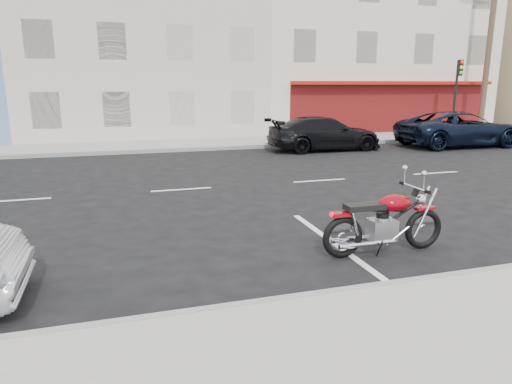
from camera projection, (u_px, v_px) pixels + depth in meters
ground at (253, 185)px, 12.68m from camera, size 120.00×120.00×0.00m
sidewalk_far at (83, 148)px, 19.36m from camera, size 80.00×3.40×0.15m
curb_far at (80, 154)px, 17.78m from camera, size 80.00×0.12×0.16m
bldg_cream at (139, 30)px, 25.98m from camera, size 12.00×12.00×11.50m
bldg_corner at (345, 28)px, 29.52m from camera, size 14.00×12.00×12.50m
utility_pole at (489, 45)px, 23.96m from camera, size 1.80×0.30×9.00m
traffic_light at (457, 88)px, 23.65m from camera, size 0.26×0.30×3.80m
fire_hydrant at (427, 127)px, 23.86m from camera, size 0.20×0.20×0.72m
motorcycle at (425, 220)px, 7.68m from camera, size 2.20×0.73×1.10m
suv_far at (459, 129)px, 20.39m from camera, size 5.63×2.69×1.55m
car_far at (324, 134)px, 19.21m from camera, size 4.85×1.98×1.41m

